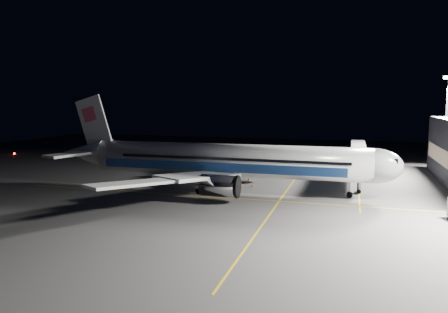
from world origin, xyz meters
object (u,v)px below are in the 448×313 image
safety_cone_c (249,179)px  safety_cone_b (242,185)px  floodlight_mast_north (447,115)px  baggage_tug (216,169)px  airliner (222,160)px  jet_bridge (359,156)px  safety_cone_a (253,185)px

safety_cone_c → safety_cone_b: bearing=-90.6°
floodlight_mast_north → baggage_tug: (-47.18, -15.67, -11.60)m
airliner → safety_cone_b: 6.82m
jet_bridge → baggage_tug: size_ratio=13.28×
floodlight_mast_north → safety_cone_a: size_ratio=34.27×
safety_cone_b → safety_cone_c: size_ratio=0.83×
airliner → safety_cone_b: size_ratio=111.30×
airliner → baggage_tug: bearing=110.5°
airliner → safety_cone_c: (2.63, 9.74, -4.83)m
airliner → jet_bridge: bearing=38.0°
baggage_tug → safety_cone_b: size_ratio=4.69×
safety_cone_a → safety_cone_b: (-2.09, 0.00, -0.03)m
airliner → safety_cone_a: airliner is taller
airliner → safety_cone_c: size_ratio=92.84×
airliner → jet_bridge: size_ratio=1.79×
jet_bridge → baggage_tug: (-29.18, -1.74, -3.81)m
floodlight_mast_north → baggage_tug: floodlight_mast_north is taller
safety_cone_a → safety_cone_b: bearing=180.0°
baggage_tug → safety_cone_a: (10.77, -12.31, -0.47)m
airliner → safety_cone_a: size_ratio=101.79×
safety_cone_a → safety_cone_c: bearing=109.5°
floodlight_mast_north → baggage_tug: size_ratio=7.99×
baggage_tug → safety_cone_b: bearing=-44.6°
floodlight_mast_north → safety_cone_c: 46.02m
airliner → safety_cone_a: 7.83m
floodlight_mast_north → airliner: bearing=-142.1°
floodlight_mast_north → safety_cone_c: size_ratio=31.26×
safety_cone_b → safety_cone_c: safety_cone_c is taller
airliner → safety_cone_c: airliner is taller
baggage_tug → safety_cone_a: 16.36m
airliner → baggage_tug: 17.96m
baggage_tug → safety_cone_b: (8.68, -12.31, -0.50)m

